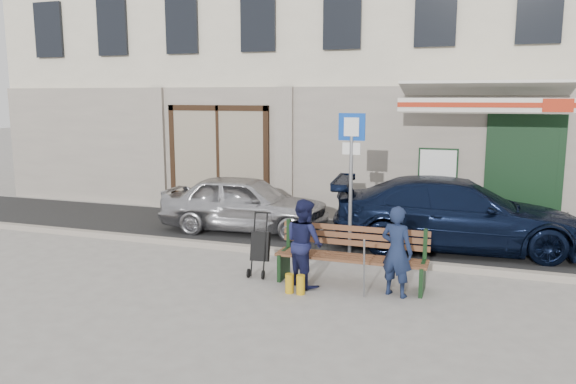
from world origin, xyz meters
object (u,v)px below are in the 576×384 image
at_px(car_navy, 457,214).
at_px(stroller, 260,248).
at_px(woman, 304,242).
at_px(man, 397,251).
at_px(parking_sign, 351,162).
at_px(bench, 348,257).
at_px(car_silver, 245,203).

xyz_separation_m(car_navy, stroller, (-3.03, -2.79, -0.23)).
xyz_separation_m(car_navy, woman, (-2.18, -3.03, -0.00)).
height_order(car_navy, man, car_navy).
xyz_separation_m(parking_sign, man, (1.13, -1.88, -1.10)).
relative_size(car_navy, woman, 3.46).
relative_size(bench, man, 1.74).
xyz_separation_m(car_silver, car_navy, (4.50, 0.00, 0.06)).
distance_m(car_navy, woman, 3.74).
bearing_deg(car_navy, parking_sign, 115.97).
height_order(parking_sign, man, parking_sign).
xyz_separation_m(car_silver, parking_sign, (2.63, -1.18, 1.16)).
bearing_deg(stroller, man, -13.86).
xyz_separation_m(bench, woman, (-0.65, -0.23, 0.24)).
xyz_separation_m(car_silver, woman, (2.31, -3.03, 0.06)).
distance_m(car_silver, bench, 4.08).
bearing_deg(woman, bench, -120.93).
bearing_deg(car_navy, man, 160.16).
relative_size(car_navy, man, 3.49).
height_order(car_silver, bench, car_silver).
xyz_separation_m(parking_sign, stroller, (-1.17, -1.61, -1.32)).
xyz_separation_m(man, stroller, (-2.30, 0.27, -0.22)).
height_order(man, woman, woman).
distance_m(car_silver, woman, 3.82).
height_order(parking_sign, woman, parking_sign).
bearing_deg(stroller, parking_sign, 46.85).
distance_m(bench, woman, 0.73).
height_order(parking_sign, stroller, parking_sign).
distance_m(car_silver, man, 4.85).
height_order(car_navy, woman, car_navy).
bearing_deg(bench, car_navy, 61.37).
relative_size(woman, stroller, 1.32).
bearing_deg(stroller, car_silver, 110.59).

